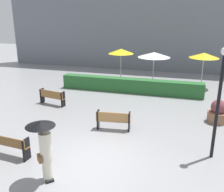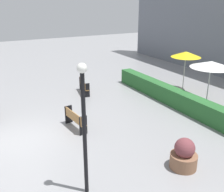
# 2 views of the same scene
# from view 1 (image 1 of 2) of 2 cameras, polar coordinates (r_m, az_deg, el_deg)

# --- Properties ---
(ground_plane) EXTENTS (60.00, 60.00, 0.00)m
(ground_plane) POSITION_cam_1_polar(r_m,az_deg,el_deg) (9.97, -4.40, -13.21)
(ground_plane) COLOR gray
(bench_near_left) EXTENTS (1.91, 0.54, 0.85)m
(bench_near_left) POSITION_cam_1_polar(r_m,az_deg,el_deg) (10.54, -22.26, -9.62)
(bench_near_left) COLOR brown
(bench_near_left) RESTS_ON ground
(bench_far_left) EXTENTS (1.68, 0.64, 0.87)m
(bench_far_left) POSITION_cam_1_polar(r_m,az_deg,el_deg) (15.36, -13.08, -0.06)
(bench_far_left) COLOR olive
(bench_far_left) RESTS_ON ground
(bench_mid_center) EXTENTS (1.59, 0.52, 0.88)m
(bench_mid_center) POSITION_cam_1_polar(r_m,az_deg,el_deg) (11.80, 0.31, -5.20)
(bench_mid_center) COLOR #9E7242
(bench_mid_center) RESTS_ON ground
(pedestrian_with_umbrella) EXTENTS (0.90, 0.90, 2.07)m
(pedestrian_with_umbrella) POSITION_cam_1_polar(r_m,az_deg,el_deg) (8.37, -14.71, -10.12)
(pedestrian_with_umbrella) COLOR silver
(pedestrian_with_umbrella) RESTS_ON ground
(planter_pot) EXTENTS (0.95, 0.95, 1.14)m
(planter_pot) POSITION_cam_1_polar(r_m,az_deg,el_deg) (13.64, 22.22, -3.41)
(planter_pot) COLOR brown
(planter_pot) RESTS_ON ground
(lamp_post) EXTENTS (0.28, 0.28, 4.07)m
(lamp_post) POSITION_cam_1_polar(r_m,az_deg,el_deg) (9.67, 22.56, 0.53)
(lamp_post) COLOR black
(lamp_post) RESTS_ON ground
(patio_umbrella_yellow) EXTENTS (1.86, 1.86, 2.57)m
(patio_umbrella_yellow) POSITION_cam_1_polar(r_m,az_deg,el_deg) (19.37, 1.99, 9.78)
(patio_umbrella_yellow) COLOR silver
(patio_umbrella_yellow) RESTS_ON ground
(patio_umbrella_white) EXTENTS (2.24, 2.24, 2.51)m
(patio_umbrella_white) POSITION_cam_1_polar(r_m,az_deg,el_deg) (18.39, 9.22, 8.93)
(patio_umbrella_white) COLOR silver
(patio_umbrella_white) RESTS_ON ground
(patio_umbrella_yellow_far) EXTENTS (2.02, 2.02, 2.48)m
(patio_umbrella_yellow_far) POSITION_cam_1_polar(r_m,az_deg,el_deg) (19.14, 19.59, 8.40)
(patio_umbrella_yellow_far) COLOR silver
(patio_umbrella_yellow_far) RESTS_ON ground
(hedge_strip) EXTENTS (9.44, 0.70, 0.94)m
(hedge_strip) POSITION_cam_1_polar(r_m,az_deg,el_deg) (17.37, 4.01, 2.32)
(hedge_strip) COLOR #28602D
(hedge_strip) RESTS_ON ground
(building_facade) EXTENTS (28.00, 1.20, 9.20)m
(building_facade) POSITION_cam_1_polar(r_m,az_deg,el_deg) (24.16, 9.13, 16.49)
(building_facade) COLOR slate
(building_facade) RESTS_ON ground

